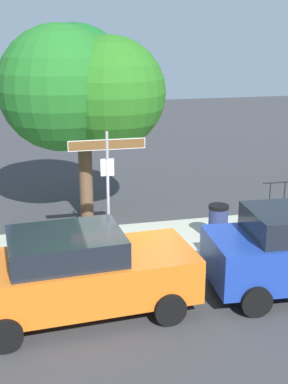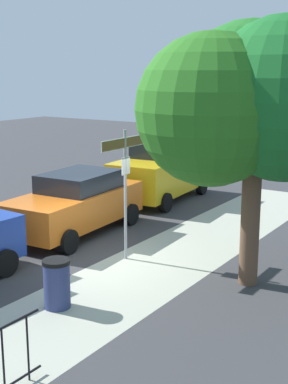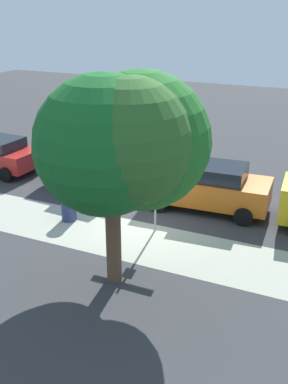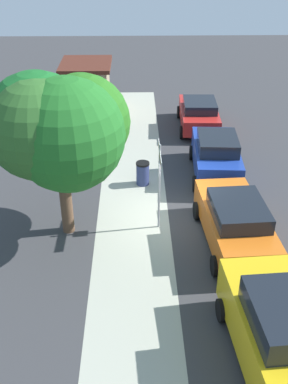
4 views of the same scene
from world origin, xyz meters
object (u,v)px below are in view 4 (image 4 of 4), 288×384
(car_blue, at_px, (216,155))
(shade_tree, at_px, (58,129))
(utility_shed, at_px, (87,87))
(car_yellow, at_px, (281,333))
(street_sign, at_px, (160,169))
(car_red, at_px, (199,113))
(trash_bin, at_px, (143,173))
(car_orange, at_px, (235,222))

(car_blue, bearing_deg, shade_tree, 129.55)
(car_blue, relative_size, utility_shed, 1.33)
(shade_tree, bearing_deg, car_yellow, -133.86)
(shade_tree, xyz_separation_m, car_yellow, (-5.48, -5.70, -2.86))
(shade_tree, bearing_deg, car_blue, -53.89)
(street_sign, xyz_separation_m, utility_shed, (11.35, 3.40, -0.90))
(car_red, distance_m, trash_bin, 6.52)
(car_blue, xyz_separation_m, car_red, (5.08, 0.08, -0.13))
(car_yellow, relative_size, car_blue, 1.07)
(shade_tree, height_order, car_red, shade_tree)
(street_sign, xyz_separation_m, car_yellow, (-5.87, -2.57, -1.22))
(street_sign, xyz_separation_m, car_orange, (-1.02, -2.45, -1.41))
(car_yellow, distance_m, trash_bin, 9.46)
(car_red, distance_m, utility_shed, 6.42)
(street_sign, height_order, car_blue, street_sign)
(car_red, bearing_deg, car_blue, -177.08)
(street_sign, xyz_separation_m, trash_bin, (3.05, 0.50, -1.80))
(shade_tree, height_order, car_blue, shade_tree)
(shade_tree, relative_size, car_red, 1.37)
(car_blue, xyz_separation_m, trash_bin, (-0.71, 3.06, -0.44))
(trash_bin, bearing_deg, car_blue, -76.90)
(shade_tree, bearing_deg, car_orange, -96.43)
(car_red, bearing_deg, car_yellow, -177.64)
(shade_tree, bearing_deg, street_sign, -82.92)
(street_sign, height_order, car_orange, street_sign)
(car_yellow, xyz_separation_m, utility_shed, (17.22, 5.97, 0.33))
(street_sign, height_order, car_yellow, street_sign)
(shade_tree, distance_m, car_yellow, 8.41)
(shade_tree, relative_size, trash_bin, 5.77)
(car_orange, bearing_deg, street_sign, 63.82)
(car_blue, bearing_deg, car_orange, -177.97)
(car_orange, distance_m, car_blue, 4.79)
(car_red, bearing_deg, utility_shed, 68.96)
(trash_bin, bearing_deg, shade_tree, 142.58)
(trash_bin, bearing_deg, car_orange, -144.13)
(car_red, xyz_separation_m, utility_shed, (2.51, 5.88, 0.60))
(shade_tree, height_order, trash_bin, shade_tree)
(car_yellow, bearing_deg, car_orange, -2.66)
(car_yellow, bearing_deg, shade_tree, 42.00)
(utility_shed, bearing_deg, street_sign, -163.33)
(utility_shed, distance_m, trash_bin, 8.84)
(car_blue, bearing_deg, car_yellow, -176.52)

